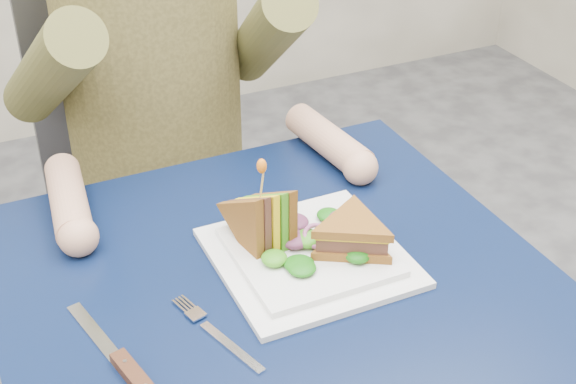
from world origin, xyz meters
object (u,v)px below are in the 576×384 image
sandwich_flat (352,235)px  diner (149,22)px  knife (128,369)px  chair (151,171)px  table (282,331)px  plate (309,255)px  fork (218,335)px  sandwich_upright (263,222)px

sandwich_flat → diner: bearing=101.7°
sandwich_flat → knife: (-0.35, -0.08, -0.04)m
sandwich_flat → chair: bearing=99.8°
table → plate: bearing=32.4°
diner → sandwich_flat: size_ratio=4.17×
chair → knife: (-0.23, -0.75, 0.20)m
chair → plate: 0.68m
table → chair: size_ratio=0.81×
diner → fork: 0.66m
fork → table: bearing=26.3°
fork → knife: knife is taller
diner → sandwich_upright: size_ratio=5.12×
chair → diner: diner is taller
chair → table: bearing=-90.0°
plate → table: bearing=-147.6°
sandwich_flat → knife: size_ratio=0.81×
table → sandwich_flat: bearing=6.6°
sandwich_flat → fork: sandwich_flat is taller
table → knife: bearing=-163.6°
diner → sandwich_upright: bearing=-89.0°
table → diner: diner is taller
chair → sandwich_flat: 0.72m
table → sandwich_upright: (0.01, 0.08, 0.13)m
sandwich_upright → fork: 0.19m
diner → sandwich_flat: (0.12, -0.56, -0.14)m
table → sandwich_upright: size_ratio=5.15×
chair → plate: chair is taller
table → chair: chair is taller
sandwich_upright → sandwich_flat: bearing=-33.3°
plate → chair: bearing=95.4°
fork → sandwich_upright: bearing=48.8°
chair → fork: 0.77m
sandwich_upright → chair: bearing=90.9°
fork → knife: (-0.12, -0.01, 0.00)m
sandwich_flat → sandwich_upright: sandwich_upright is taller
knife → diner: bearing=70.0°
table → knife: size_ratio=3.42×
sandwich_flat → fork: bearing=-163.1°
diner → table: bearing=-90.0°
table → plate: 0.11m
chair → plate: size_ratio=3.58×
knife → sandwich_flat: bearing=13.3°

